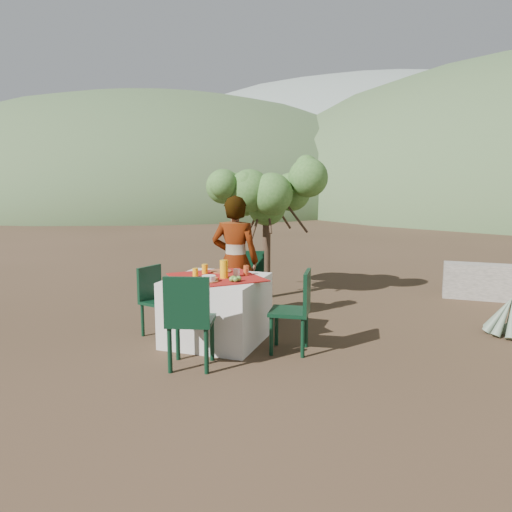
% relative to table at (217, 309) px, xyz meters
% --- Properties ---
extents(ground, '(160.00, 160.00, 0.00)m').
position_rel_table_xyz_m(ground, '(0.22, -0.14, -0.38)').
color(ground, '#342717').
rests_on(ground, ground).
extents(table, '(1.30, 1.30, 0.76)m').
position_rel_table_xyz_m(table, '(0.00, 0.00, 0.00)').
color(table, white).
rests_on(table, ground).
extents(chair_far, '(0.48, 0.48, 0.90)m').
position_rel_table_xyz_m(chair_far, '(-0.02, 1.09, 0.12)').
color(chair_far, black).
rests_on(chair_far, ground).
extents(chair_near, '(0.54, 0.54, 0.96)m').
position_rel_table_xyz_m(chair_near, '(0.10, -0.89, 0.15)').
color(chair_near, black).
rests_on(chair_near, ground).
extents(chair_left, '(0.46, 0.46, 0.83)m').
position_rel_table_xyz_m(chair_left, '(-0.80, 0.01, 0.08)').
color(chair_left, black).
rests_on(chair_left, ground).
extents(chair_right, '(0.46, 0.46, 0.90)m').
position_rel_table_xyz_m(chair_right, '(0.96, -0.05, 0.12)').
color(chair_right, black).
rests_on(chair_right, ground).
extents(person, '(0.66, 0.48, 1.66)m').
position_rel_table_xyz_m(person, '(-0.05, 0.72, 0.45)').
color(person, '#8C6651').
rests_on(person, ground).
extents(shrub_tree, '(1.63, 1.60, 1.92)m').
position_rel_table_xyz_m(shrub_tree, '(-0.06, 2.29, 1.14)').
color(shrub_tree, '#463423').
rests_on(shrub_tree, ground).
extents(agave, '(0.65, 0.65, 0.69)m').
position_rel_table_xyz_m(agave, '(3.27, 1.40, -0.15)').
color(agave, slate).
rests_on(agave, ground).
extents(hill_near_left, '(40.00, 40.00, 16.00)m').
position_rel_table_xyz_m(hill_near_left, '(-17.78, 29.86, -0.38)').
color(hill_near_left, '#39522E').
rests_on(hill_near_left, ground).
extents(hill_far_center, '(60.00, 60.00, 24.00)m').
position_rel_table_xyz_m(hill_far_center, '(-3.78, 51.86, -0.38)').
color(hill_far_center, slate).
rests_on(hill_far_center, ground).
extents(plate_far, '(0.26, 0.26, 0.01)m').
position_rel_table_xyz_m(plate_far, '(-0.07, 0.30, 0.39)').
color(plate_far, brown).
rests_on(plate_far, table).
extents(plate_near, '(0.24, 0.24, 0.01)m').
position_rel_table_xyz_m(plate_near, '(-0.04, -0.16, 0.39)').
color(plate_near, brown).
rests_on(plate_near, table).
extents(glass_far, '(0.07, 0.07, 0.11)m').
position_rel_table_xyz_m(glass_far, '(-0.20, 0.12, 0.44)').
color(glass_far, '#FFA910').
rests_on(glass_far, table).
extents(glass_near, '(0.06, 0.06, 0.10)m').
position_rel_table_xyz_m(glass_near, '(-0.21, -0.10, 0.43)').
color(glass_near, '#FFA910').
rests_on(glass_near, table).
extents(juice_pitcher, '(0.09, 0.09, 0.20)m').
position_rel_table_xyz_m(juice_pitcher, '(0.11, -0.04, 0.48)').
color(juice_pitcher, '#FFA910').
rests_on(juice_pitcher, table).
extents(bowl_plate, '(0.21, 0.21, 0.01)m').
position_rel_table_xyz_m(bowl_plate, '(0.03, -0.28, 0.39)').
color(bowl_plate, brown).
rests_on(bowl_plate, table).
extents(white_bowl, '(0.15, 0.15, 0.06)m').
position_rel_table_xyz_m(white_bowl, '(0.03, -0.28, 0.42)').
color(white_bowl, white).
rests_on(white_bowl, bowl_plate).
extents(jar_left, '(0.05, 0.05, 0.08)m').
position_rel_table_xyz_m(jar_left, '(0.29, 0.18, 0.42)').
color(jar_left, '#BC4C21').
rests_on(jar_left, table).
extents(jar_right, '(0.06, 0.06, 0.10)m').
position_rel_table_xyz_m(jar_right, '(0.26, 0.28, 0.43)').
color(jar_right, '#BC4C21').
rests_on(jar_right, table).
extents(napkin_holder, '(0.07, 0.05, 0.08)m').
position_rel_table_xyz_m(napkin_holder, '(0.21, 0.10, 0.42)').
color(napkin_holder, white).
rests_on(napkin_holder, table).
extents(fruit_cluster, '(0.12, 0.11, 0.06)m').
position_rel_table_xyz_m(fruit_cluster, '(0.30, -0.18, 0.41)').
color(fruit_cluster, olive).
rests_on(fruit_cluster, table).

